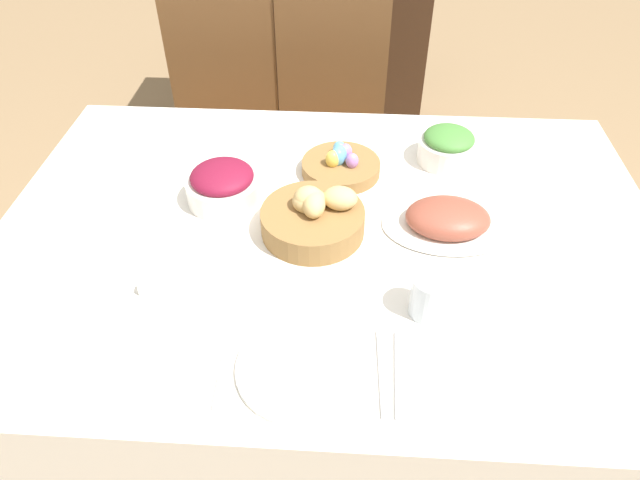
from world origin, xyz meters
The scene contains 16 objects.
ground_plane centered at (0.00, 0.00, 0.00)m, with size 12.00×12.00×0.00m, color #937551.
dining_table centered at (0.00, 0.00, 0.37)m, with size 1.61×1.14×0.75m.
chair_far_center centered at (-0.04, 0.90, 0.52)m, with size 0.42×0.42×0.95m.
chair_far_left centered at (-0.46, 0.90, 0.52)m, with size 0.43×0.43×0.95m.
sideboard centered at (-0.19, 1.84, 0.46)m, with size 1.18×0.44×0.91m.
bread_basket centered at (-0.03, -0.01, 0.79)m, with size 0.25×0.25×0.12m.
egg_basket centered at (0.02, 0.24, 0.77)m, with size 0.21×0.21×0.08m.
ham_platter centered at (0.28, 0.02, 0.77)m, with size 0.31×0.22×0.07m.
green_salad_bowl centered at (0.31, 0.32, 0.80)m, with size 0.16×0.16×0.10m.
beet_salad_bowl centered at (-0.27, 0.10, 0.80)m, with size 0.19×0.19×0.10m.
dinner_plate centered at (-0.03, -0.41, 0.75)m, with size 0.25×0.25×0.01m.
fork centered at (-0.18, -0.41, 0.75)m, with size 0.02×0.19×0.00m.
knife centered at (0.12, -0.41, 0.75)m, with size 0.02×0.19×0.00m.
spoon centered at (0.15, -0.41, 0.75)m, with size 0.02×0.19×0.00m.
drinking_cup centered at (0.22, -0.25, 0.80)m, with size 0.08×0.08×0.09m.
butter_dish centered at (-0.32, -0.20, 0.77)m, with size 0.13×0.08×0.03m.
Camera 1 is at (0.04, -1.04, 1.64)m, focal length 32.00 mm.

